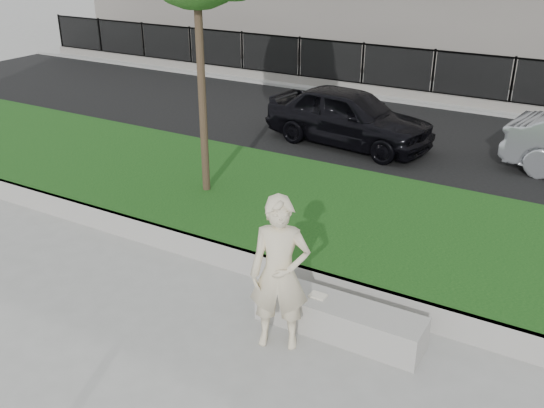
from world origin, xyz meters
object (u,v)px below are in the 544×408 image
Objects in this scene: man at (280,274)px; car_dark at (349,116)px; book at (318,296)px; stone_bench at (339,318)px.

car_dark is at bearing 84.57° from man.
car_dark is at bearing 111.08° from book.
man is (-0.56, -0.55, 0.77)m from stone_bench.
man is at bearing -113.62° from book.
stone_bench is 1.10× the size of man.
book is at bearing 43.04° from man.
book is 7.33m from car_dark.
man is 9.58× the size of book.
man is 0.81m from book.
stone_bench is 1.10m from man.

